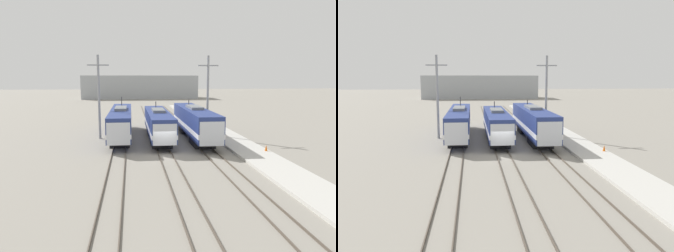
% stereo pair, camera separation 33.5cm
% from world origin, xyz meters
% --- Properties ---
extents(ground_plane, '(400.00, 400.00, 0.00)m').
position_xyz_m(ground_plane, '(0.00, 0.00, 0.00)').
color(ground_plane, gray).
extents(rail_pair_far_left, '(1.51, 120.00, 0.15)m').
position_xyz_m(rail_pair_far_left, '(-4.95, 0.00, 0.07)').
color(rail_pair_far_left, '#4C4238').
rests_on(rail_pair_far_left, ground_plane).
extents(rail_pair_center, '(1.51, 120.00, 0.15)m').
position_xyz_m(rail_pair_center, '(0.00, 0.00, 0.07)').
color(rail_pair_center, '#4C4238').
rests_on(rail_pair_center, ground_plane).
extents(rail_pair_far_right, '(1.51, 120.00, 0.15)m').
position_xyz_m(rail_pair_far_right, '(4.95, 0.00, 0.07)').
color(rail_pair_far_right, '#4C4238').
rests_on(rail_pair_far_right, ground_plane).
extents(locomotive_far_left, '(2.80, 19.99, 5.36)m').
position_xyz_m(locomotive_far_left, '(-4.95, 10.49, 2.17)').
color(locomotive_far_left, black).
rests_on(locomotive_far_left, ground_plane).
extents(locomotive_center, '(2.87, 17.83, 4.78)m').
position_xyz_m(locomotive_center, '(0.00, 8.73, 2.10)').
color(locomotive_center, black).
rests_on(locomotive_center, ground_plane).
extents(locomotive_far_right, '(2.96, 20.02, 4.93)m').
position_xyz_m(locomotive_far_right, '(4.95, 8.96, 2.25)').
color(locomotive_far_right, black).
rests_on(locomotive_far_right, ground_plane).
extents(catenary_tower_left, '(2.81, 0.32, 11.15)m').
position_xyz_m(catenary_tower_left, '(-7.80, 10.45, 5.82)').
color(catenary_tower_left, gray).
rests_on(catenary_tower_left, ground_plane).
extents(catenary_tower_right, '(2.81, 0.32, 11.15)m').
position_xyz_m(catenary_tower_right, '(7.00, 10.45, 5.82)').
color(catenary_tower_right, gray).
rests_on(catenary_tower_right, ground_plane).
extents(platform, '(4.00, 120.00, 0.28)m').
position_xyz_m(platform, '(9.48, 0.00, 0.14)').
color(platform, '#B7B5AD').
rests_on(platform, ground_plane).
extents(traffic_cone, '(0.30, 0.30, 0.66)m').
position_xyz_m(traffic_cone, '(11.01, -0.49, 0.61)').
color(traffic_cone, orange).
rests_on(traffic_cone, platform).
extents(depot_building, '(44.29, 14.03, 8.93)m').
position_xyz_m(depot_building, '(0.01, 97.64, 4.47)').
color(depot_building, '#9EA3A8').
rests_on(depot_building, ground_plane).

